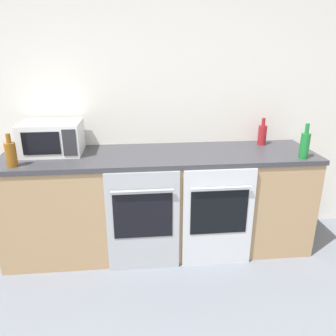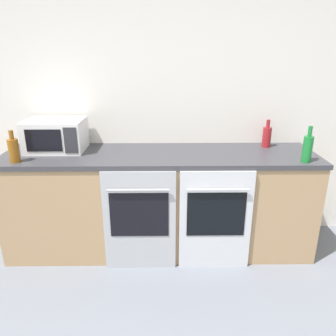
% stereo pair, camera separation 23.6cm
% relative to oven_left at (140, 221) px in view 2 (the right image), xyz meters
% --- Properties ---
extents(wall_back, '(10.00, 0.06, 2.60)m').
position_rel_oven_left_xyz_m(wall_back, '(0.16, 0.70, 0.85)').
color(wall_back, silver).
rests_on(wall_back, ground_plane).
extents(counter_back, '(2.71, 0.68, 0.92)m').
position_rel_oven_left_xyz_m(counter_back, '(0.16, 0.34, 0.01)').
color(counter_back, tan).
rests_on(counter_back, ground_plane).
extents(oven_left, '(0.59, 0.06, 0.88)m').
position_rel_oven_left_xyz_m(oven_left, '(0.00, 0.00, 0.00)').
color(oven_left, '#A8AAAF').
rests_on(oven_left, ground_plane).
extents(oven_right, '(0.59, 0.06, 0.88)m').
position_rel_oven_left_xyz_m(oven_right, '(0.62, 0.00, 0.00)').
color(oven_right, silver).
rests_on(oven_right, ground_plane).
extents(microwave, '(0.49, 0.37, 0.27)m').
position_rel_oven_left_xyz_m(microwave, '(-0.75, 0.45, 0.61)').
color(microwave, silver).
rests_on(microwave, counter_back).
extents(bottle_green, '(0.07, 0.07, 0.29)m').
position_rel_oven_left_xyz_m(bottle_green, '(1.33, 0.10, 0.59)').
color(bottle_green, '#19722D').
rests_on(bottle_green, counter_back).
extents(bottle_red, '(0.08, 0.08, 0.25)m').
position_rel_oven_left_xyz_m(bottle_red, '(1.14, 0.53, 0.57)').
color(bottle_red, maroon).
rests_on(bottle_red, counter_back).
extents(bottle_amber, '(0.08, 0.08, 0.26)m').
position_rel_oven_left_xyz_m(bottle_amber, '(-0.98, 0.12, 0.57)').
color(bottle_amber, '#8C5114').
rests_on(bottle_amber, counter_back).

